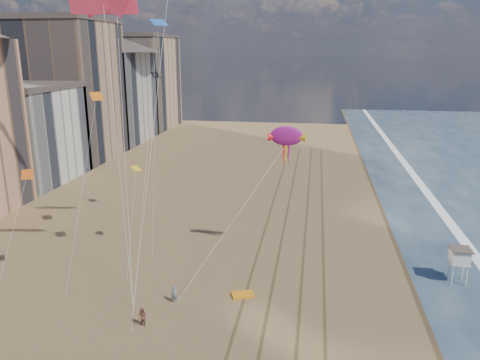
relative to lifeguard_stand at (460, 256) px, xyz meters
name	(u,v)px	position (x,y,z in m)	size (l,w,h in m)	color
wet_sand	(422,229)	(-0.32, 14.59, -2.80)	(260.00, 260.00, 0.00)	#42301E
foam	(456,231)	(3.88, 14.59, -2.80)	(260.00, 260.00, 0.00)	white
tracks	(291,252)	(-16.77, 4.59, -2.80)	(7.68, 120.00, 0.01)	brown
buildings	(56,97)	(-65.06, 40.18, 10.75)	(34.72, 131.35, 29.00)	#C6B284
lifeguard_stand	(460,256)	(0.00, 0.00, 0.00)	(2.01, 2.01, 3.64)	silver
grounded_kite	(243,295)	(-20.74, -6.11, -2.69)	(2.05, 1.30, 0.23)	orange
show_kite	(286,136)	(-17.51, 2.07, 11.13)	(6.49, 5.37, 18.73)	#931672
kite_flyer_a	(174,294)	(-26.76, -8.30, -1.97)	(0.61, 0.40, 1.67)	slate
kite_flyer_b	(142,317)	(-28.23, -12.52, -1.93)	(0.85, 0.66, 1.74)	brown
small_kites	(114,101)	(-34.47, -1.14, 14.78)	(14.62, 18.76, 15.03)	orange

